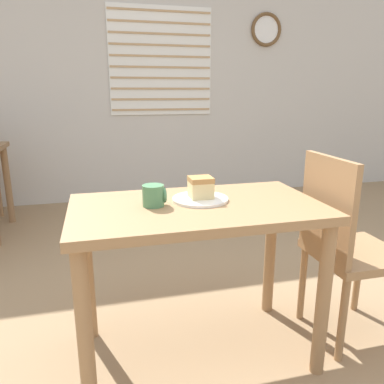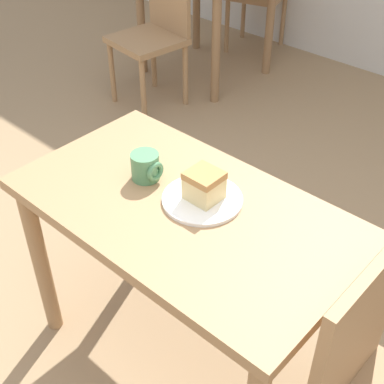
{
  "view_description": "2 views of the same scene",
  "coord_description": "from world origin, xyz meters",
  "px_view_note": "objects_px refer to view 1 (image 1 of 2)",
  "views": [
    {
      "loc": [
        -0.54,
        -1.29,
        1.22
      ],
      "look_at": [
        -0.14,
        0.27,
        0.78
      ],
      "focal_mm": 35.0,
      "sensor_mm": 36.0,
      "label": 1
    },
    {
      "loc": [
        0.73,
        -0.72,
        1.78
      ],
      "look_at": [
        -0.12,
        0.22,
        0.79
      ],
      "focal_mm": 50.0,
      "sensor_mm": 36.0,
      "label": 2
    }
  ],
  "objects_px": {
    "dining_table_near": "(197,231)",
    "chair_near_window": "(345,243)",
    "plate": "(200,199)",
    "coffee_mug": "(154,196)",
    "cake_slice": "(201,187)"
  },
  "relations": [
    {
      "from": "chair_near_window",
      "to": "cake_slice",
      "type": "bearing_deg",
      "value": 81.86
    },
    {
      "from": "dining_table_near",
      "to": "chair_near_window",
      "type": "xyz_separation_m",
      "value": [
        0.73,
        -0.04,
        -0.12
      ]
    },
    {
      "from": "coffee_mug",
      "to": "cake_slice",
      "type": "bearing_deg",
      "value": 9.73
    },
    {
      "from": "coffee_mug",
      "to": "dining_table_near",
      "type": "bearing_deg",
      "value": -6.59
    },
    {
      "from": "cake_slice",
      "to": "coffee_mug",
      "type": "xyz_separation_m",
      "value": [
        -0.21,
        -0.04,
        -0.01
      ]
    },
    {
      "from": "cake_slice",
      "to": "coffee_mug",
      "type": "distance_m",
      "value": 0.22
    },
    {
      "from": "chair_near_window",
      "to": "coffee_mug",
      "type": "bearing_deg",
      "value": 86.04
    },
    {
      "from": "chair_near_window",
      "to": "cake_slice",
      "type": "xyz_separation_m",
      "value": [
        -0.7,
        0.1,
        0.3
      ]
    },
    {
      "from": "plate",
      "to": "coffee_mug",
      "type": "xyz_separation_m",
      "value": [
        -0.21,
        -0.03,
        0.04
      ]
    },
    {
      "from": "dining_table_near",
      "to": "chair_near_window",
      "type": "relative_size",
      "value": 1.15
    },
    {
      "from": "dining_table_near",
      "to": "plate",
      "type": "bearing_deg",
      "value": 61.53
    },
    {
      "from": "plate",
      "to": "coffee_mug",
      "type": "distance_m",
      "value": 0.22
    },
    {
      "from": "dining_table_near",
      "to": "plate",
      "type": "xyz_separation_m",
      "value": [
        0.03,
        0.05,
        0.13
      ]
    },
    {
      "from": "plate",
      "to": "dining_table_near",
      "type": "bearing_deg",
      "value": -118.47
    },
    {
      "from": "plate",
      "to": "cake_slice",
      "type": "relative_size",
      "value": 2.46
    }
  ]
}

